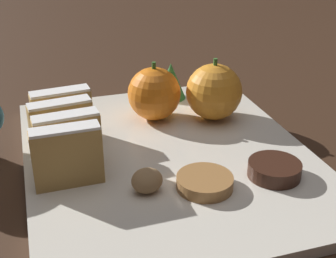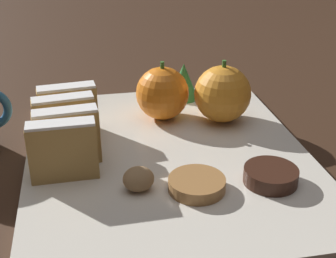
{
  "view_description": "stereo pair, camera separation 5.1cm",
  "coord_description": "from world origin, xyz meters",
  "px_view_note": "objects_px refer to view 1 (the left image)",
  "views": [
    {
      "loc": [
        -0.14,
        -0.44,
        0.27
      ],
      "look_at": [
        0.0,
        0.0,
        0.04
      ],
      "focal_mm": 50.0,
      "sensor_mm": 36.0,
      "label": 1
    },
    {
      "loc": [
        -0.09,
        -0.45,
        0.27
      ],
      "look_at": [
        0.0,
        0.0,
        0.04
      ],
      "focal_mm": 50.0,
      "sensor_mm": 36.0,
      "label": 2
    }
  ],
  "objects_px": {
    "walnut": "(147,180)",
    "chocolate_cookie": "(274,169)",
    "orange_far": "(214,92)",
    "orange_near": "(154,94)"
  },
  "relations": [
    {
      "from": "walnut",
      "to": "chocolate_cookie",
      "type": "xyz_separation_m",
      "value": [
        0.13,
        -0.01,
        -0.0
      ]
    },
    {
      "from": "orange_far",
      "to": "chocolate_cookie",
      "type": "bearing_deg",
      "value": -87.68
    },
    {
      "from": "orange_near",
      "to": "orange_far",
      "type": "bearing_deg",
      "value": -16.08
    },
    {
      "from": "orange_far",
      "to": "chocolate_cookie",
      "type": "relative_size",
      "value": 1.46
    },
    {
      "from": "orange_near",
      "to": "chocolate_cookie",
      "type": "distance_m",
      "value": 0.19
    },
    {
      "from": "orange_near",
      "to": "walnut",
      "type": "xyz_separation_m",
      "value": [
        -0.05,
        -0.16,
        -0.02
      ]
    },
    {
      "from": "chocolate_cookie",
      "to": "walnut",
      "type": "bearing_deg",
      "value": 175.08
    },
    {
      "from": "walnut",
      "to": "chocolate_cookie",
      "type": "height_order",
      "value": "walnut"
    },
    {
      "from": "walnut",
      "to": "chocolate_cookie",
      "type": "bearing_deg",
      "value": -4.92
    },
    {
      "from": "orange_near",
      "to": "orange_far",
      "type": "relative_size",
      "value": 0.95
    }
  ]
}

